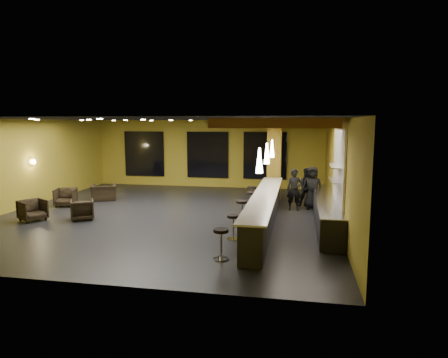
% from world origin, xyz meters
% --- Properties ---
extents(floor, '(12.00, 13.00, 0.10)m').
position_xyz_m(floor, '(0.00, 0.00, -0.05)').
color(floor, black).
rests_on(floor, ground).
extents(ceiling, '(12.00, 13.00, 0.10)m').
position_xyz_m(ceiling, '(0.00, 0.00, 3.55)').
color(ceiling, black).
extents(wall_back, '(12.00, 0.10, 3.50)m').
position_xyz_m(wall_back, '(0.00, 6.55, 1.75)').
color(wall_back, '#9F8C23').
rests_on(wall_back, floor).
extents(wall_front, '(12.00, 0.10, 3.50)m').
position_xyz_m(wall_front, '(0.00, -6.55, 1.75)').
color(wall_front, '#9F8C23').
rests_on(wall_front, floor).
extents(wall_left, '(0.10, 13.00, 3.50)m').
position_xyz_m(wall_left, '(-6.05, 0.00, 1.75)').
color(wall_left, '#9F8C23').
rests_on(wall_left, floor).
extents(wall_right, '(0.10, 13.00, 3.50)m').
position_xyz_m(wall_right, '(6.05, 0.00, 1.75)').
color(wall_right, '#9F8C23').
rests_on(wall_right, floor).
extents(wood_soffit, '(3.60, 8.00, 0.28)m').
position_xyz_m(wood_soffit, '(4.00, 1.00, 3.36)').
color(wood_soffit, brown).
rests_on(wood_soffit, ceiling).
extents(window_left, '(2.20, 0.06, 2.40)m').
position_xyz_m(window_left, '(-3.50, 6.44, 1.70)').
color(window_left, black).
rests_on(window_left, wall_back).
extents(window_center, '(2.20, 0.06, 2.40)m').
position_xyz_m(window_center, '(0.00, 6.44, 1.70)').
color(window_center, black).
rests_on(window_center, wall_back).
extents(window_right, '(2.20, 0.06, 2.40)m').
position_xyz_m(window_right, '(3.00, 6.44, 1.70)').
color(window_right, black).
rests_on(window_right, wall_back).
extents(tile_backsplash, '(0.06, 3.20, 2.40)m').
position_xyz_m(tile_backsplash, '(5.96, -1.00, 2.00)').
color(tile_backsplash, white).
rests_on(tile_backsplash, wall_right).
extents(bar_counter, '(0.60, 8.00, 1.00)m').
position_xyz_m(bar_counter, '(3.65, -1.00, 0.50)').
color(bar_counter, black).
rests_on(bar_counter, floor).
extents(bar_top, '(0.78, 8.10, 0.05)m').
position_xyz_m(bar_top, '(3.65, -1.00, 1.02)').
color(bar_top, silver).
rests_on(bar_top, bar_counter).
extents(prep_counter, '(0.70, 6.00, 0.86)m').
position_xyz_m(prep_counter, '(5.65, -0.50, 0.43)').
color(prep_counter, black).
rests_on(prep_counter, floor).
extents(prep_top, '(0.72, 6.00, 0.03)m').
position_xyz_m(prep_top, '(5.65, -0.50, 0.89)').
color(prep_top, silver).
rests_on(prep_top, prep_counter).
extents(wall_shelf_lower, '(0.30, 1.50, 0.03)m').
position_xyz_m(wall_shelf_lower, '(5.82, -1.20, 1.60)').
color(wall_shelf_lower, silver).
rests_on(wall_shelf_lower, wall_right).
extents(wall_shelf_upper, '(0.30, 1.50, 0.03)m').
position_xyz_m(wall_shelf_upper, '(5.82, -1.20, 2.05)').
color(wall_shelf_upper, silver).
rests_on(wall_shelf_upper, wall_right).
extents(column, '(0.60, 0.60, 3.50)m').
position_xyz_m(column, '(3.65, 3.60, 1.75)').
color(column, olive).
rests_on(column, floor).
extents(wall_sconce, '(0.22, 0.22, 0.22)m').
position_xyz_m(wall_sconce, '(-5.88, 0.50, 1.80)').
color(wall_sconce, '#FFE5B2').
rests_on(wall_sconce, wall_left).
extents(pendant_0, '(0.20, 0.20, 0.70)m').
position_xyz_m(pendant_0, '(3.65, -3.00, 2.35)').
color(pendant_0, white).
rests_on(pendant_0, wood_soffit).
extents(pendant_1, '(0.20, 0.20, 0.70)m').
position_xyz_m(pendant_1, '(3.65, -0.50, 2.35)').
color(pendant_1, white).
rests_on(pendant_1, wood_soffit).
extents(pendant_2, '(0.20, 0.20, 0.70)m').
position_xyz_m(pendant_2, '(3.65, 2.00, 2.35)').
color(pendant_2, white).
rests_on(pendant_2, wood_soffit).
extents(staff_a, '(0.61, 0.42, 1.61)m').
position_xyz_m(staff_a, '(4.57, 1.54, 0.81)').
color(staff_a, black).
rests_on(staff_a, floor).
extents(staff_b, '(0.84, 0.69, 1.57)m').
position_xyz_m(staff_b, '(5.09, 2.24, 0.79)').
color(staff_b, black).
rests_on(staff_b, floor).
extents(staff_c, '(0.85, 0.58, 1.68)m').
position_xyz_m(staff_c, '(5.25, 1.87, 0.84)').
color(staff_c, black).
rests_on(staff_c, floor).
extents(armchair_a, '(1.09, 1.08, 0.73)m').
position_xyz_m(armchair_a, '(-4.31, -1.82, 0.37)').
color(armchair_a, black).
rests_on(armchair_a, floor).
extents(armchair_b, '(1.04, 1.05, 0.70)m').
position_xyz_m(armchair_b, '(-2.71, -1.35, 0.35)').
color(armchair_b, black).
rests_on(armchair_b, floor).
extents(armchair_c, '(0.98, 0.99, 0.73)m').
position_xyz_m(armchair_c, '(-4.58, 0.62, 0.36)').
color(armchair_c, black).
rests_on(armchair_c, floor).
extents(armchair_d, '(1.35, 1.28, 0.69)m').
position_xyz_m(armchair_d, '(-3.65, 2.04, 0.34)').
color(armchair_d, black).
rests_on(armchair_d, floor).
extents(bar_stool_0, '(0.39, 0.39, 0.78)m').
position_xyz_m(bar_stool_0, '(2.87, -4.51, 0.50)').
color(bar_stool_0, silver).
rests_on(bar_stool_0, floor).
extents(bar_stool_1, '(0.37, 0.37, 0.73)m').
position_xyz_m(bar_stool_1, '(2.88, -2.76, 0.47)').
color(bar_stool_1, silver).
rests_on(bar_stool_1, floor).
extents(bar_stool_2, '(0.41, 0.41, 0.81)m').
position_xyz_m(bar_stool_2, '(2.89, -0.99, 0.52)').
color(bar_stool_2, silver).
rests_on(bar_stool_2, floor).
extents(bar_stool_3, '(0.40, 0.40, 0.79)m').
position_xyz_m(bar_stool_3, '(2.98, 0.81, 0.51)').
color(bar_stool_3, silver).
rests_on(bar_stool_3, floor).
extents(bar_stool_4, '(0.37, 0.37, 0.74)m').
position_xyz_m(bar_stool_4, '(2.81, 2.37, 0.47)').
color(bar_stool_4, silver).
rests_on(bar_stool_4, floor).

